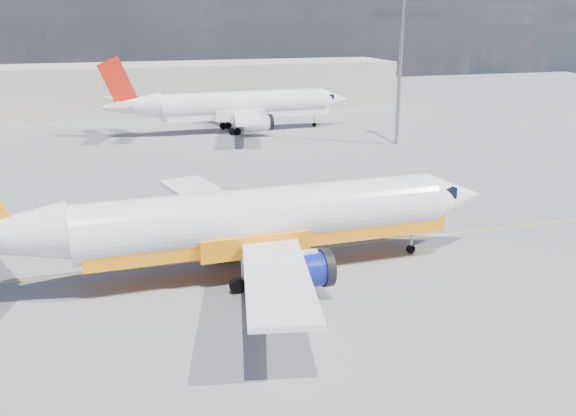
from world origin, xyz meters
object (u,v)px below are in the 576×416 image
object	(u,v)px
main_jet	(247,221)
gse_tug	(408,212)
second_jet	(236,106)
traffic_cone	(264,256)

from	to	relation	value
main_jet	gse_tug	distance (m)	16.49
main_jet	gse_tug	world-z (taller)	main_jet
main_jet	second_jet	xyz separation A→B (m)	(10.98, 51.63, 0.02)
gse_tug	traffic_cone	world-z (taller)	gse_tug
second_jet	gse_tug	world-z (taller)	second_jet
gse_tug	traffic_cone	xyz separation A→B (m)	(-13.17, -4.45, -0.62)
second_jet	traffic_cone	distance (m)	50.40
main_jet	gse_tug	size ratio (longest dim) A/B	12.38
traffic_cone	main_jet	bearing A→B (deg)	-126.84
main_jet	traffic_cone	distance (m)	4.35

